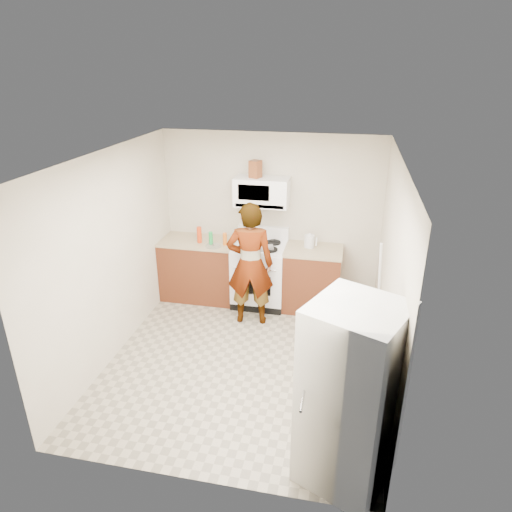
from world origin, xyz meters
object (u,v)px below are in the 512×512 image
(kettle, at_px, (309,241))
(saucepan, at_px, (251,236))
(person, at_px, (250,264))
(microwave, at_px, (262,192))
(fridge, at_px, (351,397))
(gas_range, at_px, (260,273))

(kettle, bearing_deg, saucepan, 173.80)
(person, relative_size, saucepan, 7.35)
(microwave, height_order, saucepan, microwave)
(microwave, distance_m, saucepan, 0.70)
(fridge, bearing_deg, microwave, 138.37)
(kettle, bearing_deg, person, -142.92)
(gas_range, distance_m, person, 0.67)
(microwave, xyz_separation_m, fridge, (1.35, -3.06, -0.85))
(person, bearing_deg, saucepan, -87.29)
(microwave, relative_size, saucepan, 3.21)
(gas_range, relative_size, person, 0.65)
(gas_range, bearing_deg, person, -92.45)
(person, distance_m, fridge, 2.75)
(kettle, xyz_separation_m, saucepan, (-0.86, 0.04, -0.00))
(person, bearing_deg, fridge, 111.73)
(person, relative_size, fridge, 1.02)
(fridge, relative_size, saucepan, 7.18)
(person, bearing_deg, microwave, -100.31)
(saucepan, bearing_deg, gas_range, -37.41)
(gas_range, height_order, person, person)
(fridge, xyz_separation_m, kettle, (-0.65, 3.01, 0.17))
(microwave, bearing_deg, saucepan, -176.27)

